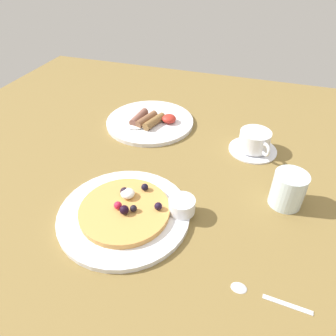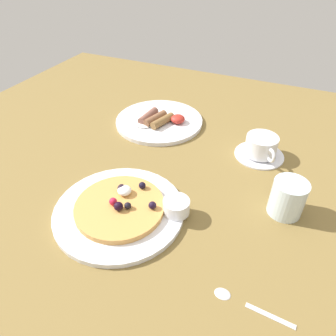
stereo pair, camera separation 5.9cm
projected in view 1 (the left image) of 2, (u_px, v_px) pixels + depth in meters
ground_plane at (152, 184)px, 77.24cm from camera, size 150.27×146.41×3.00cm
pancake_plate at (124, 214)px, 66.23cm from camera, size 28.40×28.40×1.23cm
pancake_with_berries at (125, 209)px, 65.44cm from camera, size 19.40×19.40×3.29cm
syrup_ramekin at (182, 205)px, 65.09cm from camera, size 5.71×5.71×3.26cm
breakfast_plate at (150, 122)px, 97.57cm from camera, size 27.45×27.45×1.25cm
fried_breakfast at (149, 120)px, 95.02cm from camera, size 15.12×10.40×2.64cm
coffee_saucer at (253, 149)px, 85.89cm from camera, size 13.26×13.26×0.88cm
coffee_cup at (255, 140)px, 83.85cm from camera, size 8.80×10.10×5.16cm
teaspoon at (255, 293)px, 52.41cm from camera, size 13.57×2.34×0.60cm
water_glass at (288, 189)px, 67.26cm from camera, size 7.30×7.30×8.22cm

